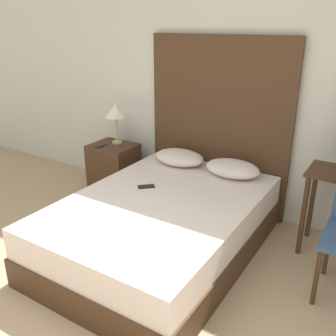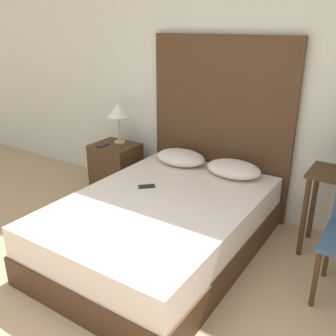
{
  "view_description": "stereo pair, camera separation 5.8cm",
  "coord_description": "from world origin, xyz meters",
  "px_view_note": "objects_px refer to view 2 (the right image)",
  "views": [
    {
      "loc": [
        1.45,
        -0.74,
        1.89
      ],
      "look_at": [
        -0.1,
        1.74,
        0.75
      ],
      "focal_mm": 40.0,
      "sensor_mm": 36.0,
      "label": 1
    },
    {
      "loc": [
        1.49,
        -0.71,
        1.89
      ],
      "look_at": [
        -0.1,
        1.74,
        0.75
      ],
      "focal_mm": 40.0,
      "sensor_mm": 36.0,
      "label": 2
    }
  ],
  "objects_px": {
    "bed": "(161,226)",
    "phone_on_nightstand": "(103,145)",
    "phone_on_bed": "(147,186)",
    "nightstand": "(116,169)",
    "table_lamp": "(118,111)"
  },
  "relations": [
    {
      "from": "phone_on_bed",
      "to": "phone_on_nightstand",
      "type": "height_order",
      "value": "phone_on_nightstand"
    },
    {
      "from": "table_lamp",
      "to": "phone_on_nightstand",
      "type": "relative_size",
      "value": 3.03
    },
    {
      "from": "phone_on_bed",
      "to": "nightstand",
      "type": "bearing_deg",
      "value": 146.11
    },
    {
      "from": "nightstand",
      "to": "table_lamp",
      "type": "distance_m",
      "value": 0.67
    },
    {
      "from": "phone_on_bed",
      "to": "table_lamp",
      "type": "height_order",
      "value": "table_lamp"
    },
    {
      "from": "nightstand",
      "to": "phone_on_nightstand",
      "type": "distance_m",
      "value": 0.33
    },
    {
      "from": "nightstand",
      "to": "table_lamp",
      "type": "xyz_separation_m",
      "value": [
        0.0,
        0.08,
        0.66
      ]
    },
    {
      "from": "nightstand",
      "to": "table_lamp",
      "type": "relative_size",
      "value": 1.29
    },
    {
      "from": "table_lamp",
      "to": "bed",
      "type": "bearing_deg",
      "value": -35.73
    },
    {
      "from": "phone_on_bed",
      "to": "nightstand",
      "type": "relative_size",
      "value": 0.26
    },
    {
      "from": "table_lamp",
      "to": "phone_on_nightstand",
      "type": "height_order",
      "value": "table_lamp"
    },
    {
      "from": "bed",
      "to": "table_lamp",
      "type": "xyz_separation_m",
      "value": [
        -1.14,
        0.82,
        0.71
      ]
    },
    {
      "from": "nightstand",
      "to": "table_lamp",
      "type": "bearing_deg",
      "value": 89.03
    },
    {
      "from": "bed",
      "to": "phone_on_nightstand",
      "type": "bearing_deg",
      "value": 152.85
    },
    {
      "from": "bed",
      "to": "phone_on_bed",
      "type": "height_order",
      "value": "phone_on_bed"
    }
  ]
}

